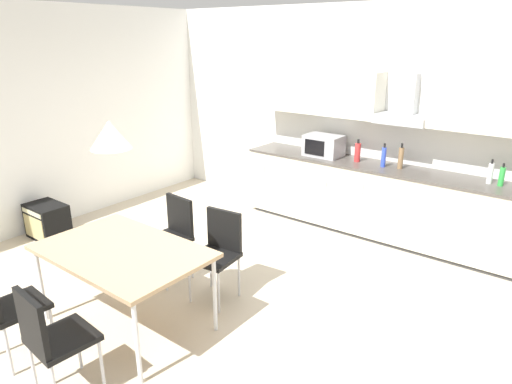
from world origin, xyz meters
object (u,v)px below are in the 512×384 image
(bottle_red, at_px, (358,152))
(chair_near_left, at_px, (4,301))
(bottle_blue, at_px, (384,157))
(microwave, at_px, (324,146))
(chair_far_left, at_px, (173,230))
(guitar_amp, at_px, (47,221))
(bottle_brown, at_px, (401,158))
(chair_far_right, at_px, (219,246))
(bottle_white, at_px, (490,173))
(pendant_lamp, at_px, (110,135))
(chair_near_right, at_px, (50,334))
(bottle_green, at_px, (502,176))
(dining_table, at_px, (123,254))

(bottle_red, height_order, chair_near_left, bottle_red)
(bottle_blue, bearing_deg, microwave, 178.49)
(chair_far_left, distance_m, guitar_amp, 2.06)
(bottle_brown, bearing_deg, chair_near_left, -109.99)
(bottle_red, xyz_separation_m, guitar_amp, (-2.92, -2.65, -0.82))
(bottle_brown, height_order, chair_far_right, bottle_brown)
(bottle_blue, xyz_separation_m, chair_far_right, (-0.64, -2.31, -0.51))
(microwave, bearing_deg, bottle_red, 1.30)
(microwave, xyz_separation_m, bottle_red, (0.49, 0.01, -0.02))
(microwave, xyz_separation_m, bottle_white, (2.03, 0.05, -0.02))
(chair_far_right, xyz_separation_m, guitar_amp, (-2.64, -0.31, -0.31))
(bottle_blue, distance_m, pendant_lamp, 3.37)
(chair_near_right, height_order, pendant_lamp, pendant_lamp)
(bottle_white, xyz_separation_m, bottle_green, (0.12, -0.01, -0.01))
(bottle_white, xyz_separation_m, chair_far_right, (-1.82, -2.38, -0.50))
(microwave, height_order, bottle_white, microwave)
(microwave, distance_m, bottle_brown, 1.04)
(microwave, bearing_deg, guitar_amp, -132.64)
(bottle_green, bearing_deg, bottle_blue, -177.40)
(chair_near_left, bearing_deg, pendant_lamp, 68.74)
(bottle_red, relative_size, chair_near_left, 0.33)
(bottle_white, distance_m, pendant_lamp, 3.94)
(microwave, relative_size, bottle_red, 1.66)
(bottle_brown, xyz_separation_m, chair_near_right, (-0.83, -4.06, -0.52))
(dining_table, height_order, chair_near_right, chair_near_right)
(bottle_brown, xyz_separation_m, pendant_lamp, (-1.15, -3.21, 0.67))
(bottle_white, height_order, chair_near_left, bottle_white)
(microwave, bearing_deg, chair_near_right, -86.94)
(bottle_white, xyz_separation_m, dining_table, (-2.13, -3.23, -0.34))
(bottle_green, distance_m, pendant_lamp, 3.99)
(bottle_red, relative_size, chair_near_right, 0.33)
(bottle_blue, bearing_deg, chair_far_left, -118.81)
(bottle_red, xyz_separation_m, dining_table, (-0.59, -3.20, -0.34))
(chair_near_left, height_order, pendant_lamp, pendant_lamp)
(bottle_white, xyz_separation_m, bottle_red, (-1.54, -0.04, 0.01))
(bottle_brown, bearing_deg, guitar_amp, -142.49)
(bottle_white, distance_m, bottle_green, 0.12)
(microwave, distance_m, chair_far_left, 2.43)
(bottle_white, height_order, dining_table, bottle_white)
(bottle_blue, relative_size, bottle_green, 1.17)
(bottle_green, relative_size, chair_near_left, 0.29)
(bottle_green, xyz_separation_m, guitar_amp, (-4.58, -2.68, -0.80))
(chair_far_right, height_order, chair_near_left, same)
(microwave, distance_m, dining_table, 3.21)
(microwave, relative_size, pendant_lamp, 1.50)
(chair_near_right, bearing_deg, chair_far_left, 110.55)
(bottle_white, relative_size, chair_far_right, 0.31)
(bottle_red, bearing_deg, microwave, -178.70)
(chair_near_right, height_order, chair_near_left, same)
(bottle_blue, relative_size, dining_table, 0.20)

